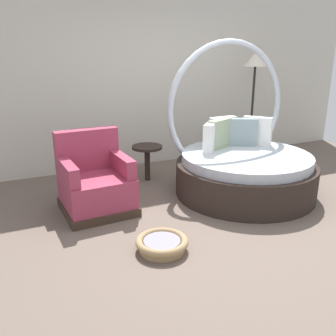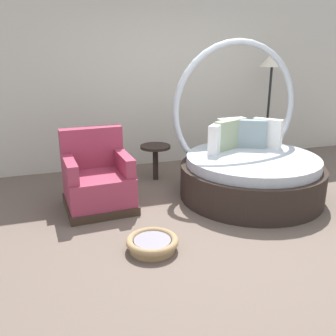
{
  "view_description": "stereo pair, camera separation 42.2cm",
  "coord_description": "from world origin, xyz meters",
  "px_view_note": "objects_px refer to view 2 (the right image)",
  "views": [
    {
      "loc": [
        -2.16,
        -3.16,
        1.86
      ],
      "look_at": [
        -0.51,
        0.5,
        0.55
      ],
      "focal_mm": 39.26,
      "sensor_mm": 36.0,
      "label": 1
    },
    {
      "loc": [
        -1.76,
        -3.31,
        1.86
      ],
      "look_at": [
        -0.51,
        0.5,
        0.55
      ],
      "focal_mm": 39.26,
      "sensor_mm": 36.0,
      "label": 2
    }
  ],
  "objects_px": {
    "side_table": "(155,152)",
    "red_armchair": "(98,181)",
    "round_daybed": "(249,167)",
    "floor_lamp": "(272,70)",
    "pet_basket": "(152,243)"
  },
  "relations": [
    {
      "from": "floor_lamp",
      "to": "pet_basket",
      "type": "bearing_deg",
      "value": -139.53
    },
    {
      "from": "round_daybed",
      "to": "pet_basket",
      "type": "relative_size",
      "value": 3.9
    },
    {
      "from": "red_armchair",
      "to": "side_table",
      "type": "height_order",
      "value": "red_armchair"
    },
    {
      "from": "round_daybed",
      "to": "floor_lamp",
      "type": "xyz_separation_m",
      "value": [
        1.08,
        1.3,
        1.14
      ]
    },
    {
      "from": "side_table",
      "to": "red_armchair",
      "type": "bearing_deg",
      "value": -142.39
    },
    {
      "from": "round_daybed",
      "to": "pet_basket",
      "type": "xyz_separation_m",
      "value": [
        -1.59,
        -0.98,
        -0.32
      ]
    },
    {
      "from": "pet_basket",
      "to": "side_table",
      "type": "distance_m",
      "value": 2.06
    },
    {
      "from": "red_armchair",
      "to": "floor_lamp",
      "type": "distance_m",
      "value": 3.43
    },
    {
      "from": "round_daybed",
      "to": "side_table",
      "type": "relative_size",
      "value": 3.82
    },
    {
      "from": "pet_basket",
      "to": "floor_lamp",
      "type": "height_order",
      "value": "floor_lamp"
    },
    {
      "from": "red_armchair",
      "to": "pet_basket",
      "type": "relative_size",
      "value": 1.84
    },
    {
      "from": "round_daybed",
      "to": "floor_lamp",
      "type": "distance_m",
      "value": 2.04
    },
    {
      "from": "round_daybed",
      "to": "side_table",
      "type": "height_order",
      "value": "round_daybed"
    },
    {
      "from": "red_armchair",
      "to": "pet_basket",
      "type": "distance_m",
      "value": 1.28
    },
    {
      "from": "pet_basket",
      "to": "floor_lamp",
      "type": "bearing_deg",
      "value": 40.47
    }
  ]
}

